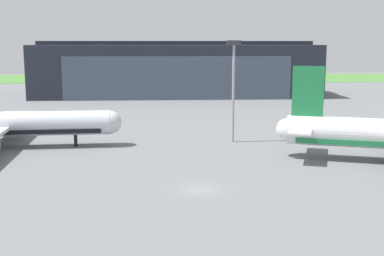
{
  "coord_description": "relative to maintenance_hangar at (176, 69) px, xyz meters",
  "views": [
    {
      "loc": [
        -4.2,
        -55.94,
        16.83
      ],
      "look_at": [
        -0.05,
        16.93,
        4.35
      ],
      "focal_mm": 47.03,
      "sensor_mm": 36.0,
      "label": 1
    }
  ],
  "objects": [
    {
      "name": "apron_light_mast",
      "position": [
        7.55,
        -81.88,
        2.01
      ],
      "size": [
        2.4,
        0.5,
        17.14
      ],
      "color": "#99999E",
      "rests_on": "ground_plane"
    },
    {
      "name": "ground_plane",
      "position": [
        0.0,
        -109.77,
        -8.16
      ],
      "size": [
        440.0,
        440.0,
        0.0
      ],
      "primitive_type": "plane",
      "color": "slate"
    },
    {
      "name": "grass_field_strip",
      "position": [
        0.0,
        72.63,
        -8.12
      ],
      "size": [
        440.0,
        56.0,
        0.08
      ],
      "primitive_type": "cube",
      "color": "#487E36",
      "rests_on": "ground_plane"
    },
    {
      "name": "maintenance_hangar",
      "position": [
        0.0,
        0.0,
        0.0
      ],
      "size": [
        88.05,
        37.12,
        17.23
      ],
      "color": "#232833",
      "rests_on": "ground_plane"
    }
  ]
}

